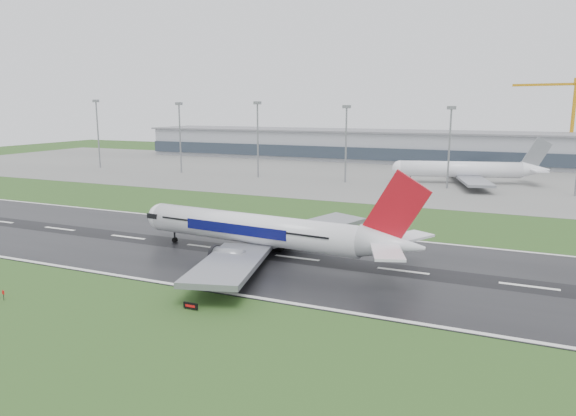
% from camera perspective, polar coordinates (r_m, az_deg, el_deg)
% --- Properties ---
extents(ground, '(520.00, 520.00, 0.00)m').
position_cam_1_polar(ground, '(120.49, -16.90, -3.07)').
color(ground, '#25461A').
rests_on(ground, ground).
extents(runway, '(400.00, 45.00, 0.10)m').
position_cam_1_polar(runway, '(120.48, -16.90, -3.05)').
color(runway, black).
rests_on(runway, ground).
extents(apron, '(400.00, 130.00, 0.08)m').
position_cam_1_polar(apron, '(228.61, 3.77, 3.86)').
color(apron, slate).
rests_on(apron, ground).
extents(terminal, '(240.00, 36.00, 15.00)m').
position_cam_1_polar(terminal, '(284.80, 7.92, 6.69)').
color(terminal, gray).
rests_on(terminal, ground).
extents(main_airliner, '(63.05, 60.52, 17.25)m').
position_cam_1_polar(main_airliner, '(98.35, -2.01, -0.49)').
color(main_airliner, silver).
rests_on(main_airliner, runway).
extents(parked_airliner, '(68.63, 65.87, 16.66)m').
position_cam_1_polar(parked_airliner, '(205.29, 18.77, 4.84)').
color(parked_airliner, white).
rests_on(parked_airliner, apron).
extents(tower_crane, '(41.40, 10.63, 41.49)m').
position_cam_1_polar(tower_crane, '(289.48, 28.40, 8.19)').
color(tower_crane, '#C98911').
rests_on(tower_crane, ground).
extents(runway_sign, '(2.29, 0.84, 1.04)m').
position_cam_1_polar(runway_sign, '(76.75, -10.48, -10.40)').
color(runway_sign, black).
rests_on(runway_sign, ground).
extents(floodmast_0, '(0.64, 0.64, 29.93)m').
position_cam_1_polar(floodmast_0, '(259.15, -19.84, 7.39)').
color(floodmast_0, gray).
rests_on(floodmast_0, ground).
extents(floodmast_1, '(0.64, 0.64, 28.63)m').
position_cam_1_polar(floodmast_1, '(230.71, -11.58, 7.29)').
color(floodmast_1, gray).
rests_on(floodmast_1, ground).
extents(floodmast_2, '(0.64, 0.64, 28.85)m').
position_cam_1_polar(floodmast_2, '(211.68, -3.29, 7.21)').
color(floodmast_2, gray).
rests_on(floodmast_2, ground).
extents(floodmast_3, '(0.64, 0.64, 27.40)m').
position_cam_1_polar(floodmast_3, '(197.96, 6.28, 6.69)').
color(floodmast_3, gray).
rests_on(floodmast_3, ground).
extents(floodmast_4, '(0.64, 0.64, 27.07)m').
position_cam_1_polar(floodmast_4, '(190.30, 17.03, 6.06)').
color(floodmast_4, gray).
rests_on(floodmast_4, ground).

